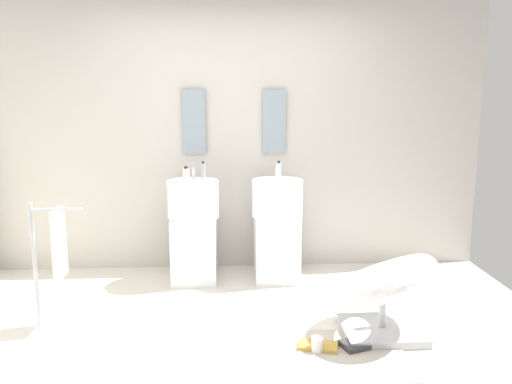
{
  "coord_description": "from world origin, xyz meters",
  "views": [
    {
      "loc": [
        -0.07,
        -3.44,
        1.72
      ],
      "look_at": [
        0.15,
        0.55,
        0.95
      ],
      "focal_mm": 37.04,
      "sensor_mm": 36.0,
      "label": 1
    }
  ],
  "objects_px": {
    "magazine_ochre": "(318,346)",
    "towel_rack": "(55,246)",
    "coffee_mug": "(317,344)",
    "soap_bottle_white": "(186,176)",
    "magazine_charcoal": "(358,344)",
    "pedestal_sink_left": "(194,228)",
    "lounge_chair": "(383,288)",
    "pedestal_sink_right": "(277,227)",
    "soap_bottle_clear": "(279,172)",
    "soap_bottle_grey": "(203,171)"
  },
  "relations": [
    {
      "from": "magazine_charcoal",
      "to": "soap_bottle_clear",
      "type": "bearing_deg",
      "value": 90.5
    },
    {
      "from": "lounge_chair",
      "to": "towel_rack",
      "type": "relative_size",
      "value": 1.16
    },
    {
      "from": "lounge_chair",
      "to": "magazine_charcoal",
      "type": "xyz_separation_m",
      "value": [
        -0.22,
        -0.19,
        -0.32
      ]
    },
    {
      "from": "pedestal_sink_left",
      "to": "pedestal_sink_right",
      "type": "distance_m",
      "value": 0.76
    },
    {
      "from": "lounge_chair",
      "to": "towel_rack",
      "type": "xyz_separation_m",
      "value": [
        -2.33,
        0.22,
        0.28
      ]
    },
    {
      "from": "towel_rack",
      "to": "magazine_ochre",
      "type": "height_order",
      "value": "towel_rack"
    },
    {
      "from": "magazine_ochre",
      "to": "towel_rack",
      "type": "bearing_deg",
      "value": -178.1
    },
    {
      "from": "magazine_charcoal",
      "to": "soap_bottle_clear",
      "type": "xyz_separation_m",
      "value": [
        -0.43,
        1.23,
        0.99
      ]
    },
    {
      "from": "towel_rack",
      "to": "soap_bottle_clear",
      "type": "relative_size",
      "value": 4.95
    },
    {
      "from": "towel_rack",
      "to": "soap_bottle_white",
      "type": "bearing_deg",
      "value": 42.59
    },
    {
      "from": "pedestal_sink_left",
      "to": "soap_bottle_white",
      "type": "distance_m",
      "value": 0.53
    },
    {
      "from": "soap_bottle_white",
      "to": "soap_bottle_grey",
      "type": "bearing_deg",
      "value": 62.65
    },
    {
      "from": "towel_rack",
      "to": "soap_bottle_clear",
      "type": "bearing_deg",
      "value": 26.11
    },
    {
      "from": "lounge_chair",
      "to": "coffee_mug",
      "type": "xyz_separation_m",
      "value": [
        -0.51,
        -0.24,
        -0.29
      ]
    },
    {
      "from": "pedestal_sink_left",
      "to": "magazine_ochre",
      "type": "height_order",
      "value": "pedestal_sink_left"
    },
    {
      "from": "coffee_mug",
      "to": "soap_bottle_clear",
      "type": "height_order",
      "value": "soap_bottle_clear"
    },
    {
      "from": "pedestal_sink_right",
      "to": "magazine_ochre",
      "type": "relative_size",
      "value": 3.95
    },
    {
      "from": "soap_bottle_white",
      "to": "towel_rack",
      "type": "bearing_deg",
      "value": -137.41
    },
    {
      "from": "coffee_mug",
      "to": "towel_rack",
      "type": "bearing_deg",
      "value": 165.78
    },
    {
      "from": "pedestal_sink_right",
      "to": "lounge_chair",
      "type": "height_order",
      "value": "pedestal_sink_right"
    },
    {
      "from": "pedestal_sink_left",
      "to": "towel_rack",
      "type": "height_order",
      "value": "pedestal_sink_left"
    },
    {
      "from": "lounge_chair",
      "to": "soap_bottle_white",
      "type": "xyz_separation_m",
      "value": [
        -1.45,
        1.03,
        0.65
      ]
    },
    {
      "from": "pedestal_sink_right",
      "to": "towel_rack",
      "type": "height_order",
      "value": "pedestal_sink_right"
    },
    {
      "from": "towel_rack",
      "to": "lounge_chair",
      "type": "bearing_deg",
      "value": -5.35
    },
    {
      "from": "pedestal_sink_right",
      "to": "soap_bottle_white",
      "type": "relative_size",
      "value": 6.83
    },
    {
      "from": "magazine_ochre",
      "to": "magazine_charcoal",
      "type": "height_order",
      "value": "magazine_charcoal"
    },
    {
      "from": "soap_bottle_white",
      "to": "magazine_charcoal",
      "type": "bearing_deg",
      "value": -44.76
    },
    {
      "from": "magazine_charcoal",
      "to": "coffee_mug",
      "type": "height_order",
      "value": "coffee_mug"
    },
    {
      "from": "pedestal_sink_left",
      "to": "soap_bottle_clear",
      "type": "height_order",
      "value": "soap_bottle_clear"
    },
    {
      "from": "magazine_ochre",
      "to": "coffee_mug",
      "type": "height_order",
      "value": "coffee_mug"
    },
    {
      "from": "soap_bottle_grey",
      "to": "magazine_ochre",
      "type": "bearing_deg",
      "value": -61.07
    },
    {
      "from": "pedestal_sink_right",
      "to": "lounge_chair",
      "type": "bearing_deg",
      "value": -61.16
    },
    {
      "from": "pedestal_sink_left",
      "to": "towel_rack",
      "type": "xyz_separation_m",
      "value": [
        -0.92,
        -0.95,
        0.13
      ]
    },
    {
      "from": "coffee_mug",
      "to": "soap_bottle_grey",
      "type": "xyz_separation_m",
      "value": [
        -0.8,
        1.53,
        0.94
      ]
    },
    {
      "from": "pedestal_sink_right",
      "to": "towel_rack",
      "type": "distance_m",
      "value": 1.94
    },
    {
      "from": "lounge_chair",
      "to": "magazine_ochre",
      "type": "xyz_separation_m",
      "value": [
        -0.49,
        -0.19,
        -0.33
      ]
    },
    {
      "from": "magazine_ochre",
      "to": "soap_bottle_clear",
      "type": "distance_m",
      "value": 1.6
    },
    {
      "from": "lounge_chair",
      "to": "towel_rack",
      "type": "bearing_deg",
      "value": 174.65
    },
    {
      "from": "towel_rack",
      "to": "magazine_ochre",
      "type": "bearing_deg",
      "value": -12.64
    },
    {
      "from": "towel_rack",
      "to": "soap_bottle_white",
      "type": "distance_m",
      "value": 1.25
    },
    {
      "from": "magazine_ochre",
      "to": "coffee_mug",
      "type": "distance_m",
      "value": 0.06
    },
    {
      "from": "coffee_mug",
      "to": "soap_bottle_white",
      "type": "height_order",
      "value": "soap_bottle_white"
    },
    {
      "from": "soap_bottle_grey",
      "to": "magazine_charcoal",
      "type": "bearing_deg",
      "value": -53.58
    },
    {
      "from": "pedestal_sink_left",
      "to": "magazine_ochre",
      "type": "distance_m",
      "value": 1.71
    },
    {
      "from": "pedestal_sink_right",
      "to": "soap_bottle_white",
      "type": "distance_m",
      "value": 0.96
    },
    {
      "from": "coffee_mug",
      "to": "soap_bottle_white",
      "type": "relative_size",
      "value": 0.66
    },
    {
      "from": "lounge_chair",
      "to": "magazine_ochre",
      "type": "bearing_deg",
      "value": -158.48
    },
    {
      "from": "magazine_ochre",
      "to": "soap_bottle_white",
      "type": "relative_size",
      "value": 1.73
    },
    {
      "from": "magazine_ochre",
      "to": "soap_bottle_clear",
      "type": "height_order",
      "value": "soap_bottle_clear"
    },
    {
      "from": "magazine_ochre",
      "to": "soap_bottle_grey",
      "type": "xyz_separation_m",
      "value": [
        -0.82,
        1.48,
        0.98
      ]
    }
  ]
}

